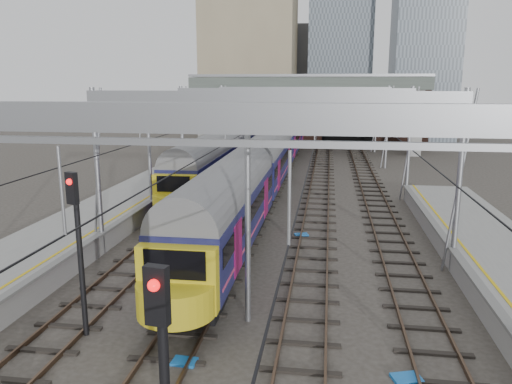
% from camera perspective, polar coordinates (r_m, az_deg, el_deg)
% --- Properties ---
extents(ground, '(160.00, 160.00, 0.00)m').
position_cam_1_polar(ground, '(16.37, -2.08, -17.59)').
color(ground, '#38332D').
rests_on(ground, ground).
extents(tracks, '(14.40, 80.00, 0.22)m').
position_cam_1_polar(tracks, '(30.19, 3.05, -3.37)').
color(tracks, '#4C3828').
rests_on(tracks, ground).
extents(overhead_line, '(16.80, 80.00, 8.00)m').
position_cam_1_polar(overhead_line, '(35.57, 4.15, 9.69)').
color(overhead_line, gray).
rests_on(overhead_line, ground).
extents(retaining_wall, '(28.00, 2.75, 9.00)m').
position_cam_1_polar(retaining_wall, '(66.01, 7.33, 8.85)').
color(retaining_wall, black).
rests_on(retaining_wall, ground).
extents(overbridge, '(28.00, 3.00, 9.25)m').
position_cam_1_polar(overbridge, '(60.02, 5.93, 11.35)').
color(overbridge, gray).
rests_on(overbridge, ground).
extents(city_skyline, '(37.50, 27.50, 60.00)m').
position_cam_1_polar(city_skyline, '(84.91, 8.78, 18.17)').
color(city_skyline, tan).
rests_on(city_skyline, ground).
extents(train_main, '(2.69, 62.26, 4.67)m').
position_cam_1_polar(train_main, '(45.83, 2.48, 5.07)').
color(train_main, black).
rests_on(train_main, ground).
extents(train_second, '(2.61, 45.38, 4.56)m').
position_cam_1_polar(train_second, '(50.41, -1.59, 5.68)').
color(train_second, black).
rests_on(train_second, ground).
extents(signal_near_left, '(0.43, 0.49, 5.51)m').
position_cam_1_polar(signal_near_left, '(16.80, -19.70, -4.82)').
color(signal_near_left, black).
rests_on(signal_near_left, ground).
extents(signal_near_centre, '(0.41, 0.49, 5.40)m').
position_cam_1_polar(signal_near_centre, '(8.92, -10.54, -20.38)').
color(signal_near_centre, black).
rests_on(signal_near_centre, ground).
extents(equip_cover_a, '(0.76, 0.56, 0.09)m').
position_cam_1_polar(equip_cover_a, '(15.84, -8.19, -18.64)').
color(equip_cover_a, blue).
rests_on(equip_cover_a, ground).
extents(equip_cover_b, '(0.84, 0.70, 0.09)m').
position_cam_1_polar(equip_cover_b, '(27.58, 5.20, -4.88)').
color(equip_cover_b, blue).
rests_on(equip_cover_b, ground).
extents(equip_cover_c, '(0.94, 0.79, 0.09)m').
position_cam_1_polar(equip_cover_c, '(15.53, 16.84, -19.73)').
color(equip_cover_c, blue).
rests_on(equip_cover_c, ground).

